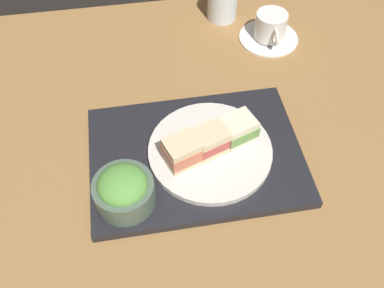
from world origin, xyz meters
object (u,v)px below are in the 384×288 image
sandwich_near (182,152)px  sandwich_far (238,129)px  coffee_cup (270,29)px  sandwich_plate (210,151)px  sandwich_middle (211,140)px  drinking_glass (223,1)px  salad_bowl (124,190)px

sandwich_near → sandwich_far: size_ratio=0.98×
coffee_cup → sandwich_plate: bearing=-122.6°
sandwich_middle → coffee_cup: sandwich_middle is taller
sandwich_plate → sandwich_middle: bearing=0.0°
drinking_glass → salad_bowl: bearing=-118.7°
coffee_cup → sandwich_far: bearing=-116.5°
sandwich_plate → salad_bowl: bearing=-154.7°
sandwich_near → sandwich_far: bearing=18.4°
sandwich_plate → sandwich_near: 6.72cm
sandwich_far → drinking_glass: size_ratio=0.84×
coffee_cup → drinking_glass: bearing=132.3°
coffee_cup → drinking_glass: (-9.55, 10.49, 1.70)cm
sandwich_far → drinking_glass: bearing=81.8°
salad_bowl → drinking_glass: (27.94, 51.15, -0.69)cm
salad_bowl → drinking_glass: same height
sandwich_near → drinking_glass: drinking_glass is taller
sandwich_plate → sandwich_far: (5.53, 1.84, 3.09)cm
sandwich_middle → coffee_cup: 39.11cm
sandwich_far → salad_bowl: salad_bowl is taller
sandwich_plate → sandwich_near: sandwich_near is taller
sandwich_near → sandwich_plate: bearing=18.4°
sandwich_far → coffee_cup: sandwich_far is taller
sandwich_near → salad_bowl: 12.45cm
salad_bowl → drinking_glass: bearing=61.3°
sandwich_far → sandwich_plate: bearing=-161.6°
sandwich_far → drinking_glass: drinking_glass is taller
sandwich_near → coffee_cup: sandwich_near is taller
sandwich_plate → sandwich_far: sandwich_far is taller
sandwich_near → salad_bowl: size_ratio=0.73×
drinking_glass → sandwich_plate: bearing=-104.8°
sandwich_far → sandwich_middle: bearing=-161.6°
sandwich_near → sandwich_middle: bearing=18.4°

